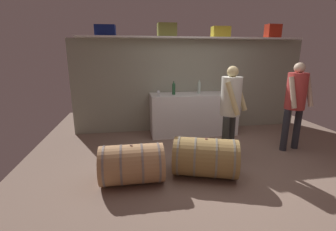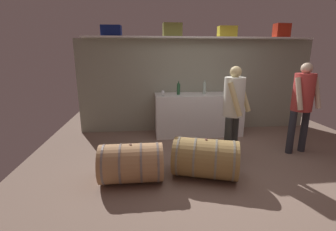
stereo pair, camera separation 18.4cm
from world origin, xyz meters
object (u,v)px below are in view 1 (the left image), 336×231
Objects in this scene: toolcase_red at (273,31)px; wine_barrel_near at (132,164)px; work_cabinet at (193,114)px; wine_bottle_green at (174,88)px; toolcase_yellow at (221,32)px; wine_barrel_far at (205,157)px; toolcase_olive at (167,30)px; toolcase_navy at (105,30)px; visitor_tasting at (231,103)px; winemaker_pouring at (296,98)px; wine_bottle_clear at (199,87)px; wine_bottle_amber at (225,88)px; wine_glass at (158,92)px.

toolcase_red is 4.47m from wine_barrel_near.
work_cabinet is 0.75m from wine_bottle_green.
toolcase_yellow is 0.37× the size of wine_barrel_far.
toolcase_olive is 0.38× the size of wine_barrel_far.
toolcase_navy is 0.26× the size of visitor_tasting.
toolcase_olive is 0.24× the size of winemaker_pouring.
visitor_tasting is (0.60, 0.56, 0.68)m from wine_barrel_far.
wine_barrel_far is at bearing -2.96° from visitor_tasting.
visitor_tasting is at bearing -5.35° from winemaker_pouring.
wine_barrel_far is (1.52, -2.19, -1.96)m from toolcase_navy.
winemaker_pouring reaches higher than wine_barrel_near.
toolcase_olive is 1.42m from wine_bottle_clear.
toolcase_yellow is 0.45× the size of wine_barrel_near.
work_cabinet is 1.81× the size of wine_barrel_far.
wine_barrel_far is (1.08, 0.03, 0.01)m from wine_barrel_near.
wine_bottle_green is (0.11, -0.27, -1.22)m from toolcase_olive.
toolcase_yellow is at bearing -69.70° from winemaker_pouring.
toolcase_yellow reaches higher than wine_barrel_far.
wine_bottle_clear is 1.92m from winemaker_pouring.
toolcase_red reaches higher than work_cabinet.
toolcase_yellow is 1.32× the size of wine_bottle_amber.
wine_glass is at bearing -168.22° from wine_bottle_clear.
work_cabinet is at bearing -4.12° from toolcase_navy.
toolcase_yellow is 1.32m from wine_bottle_clear.
wine_barrel_far reaches higher than wine_barrel_near.
wine_glass is (-1.48, -0.02, -0.05)m from wine_bottle_amber.
wine_bottle_clear is at bearing -17.79° from toolcase_olive.
work_cabinet is 15.63× the size of wine_glass.
toolcase_olive reaches higher than wine_bottle_green.
visitor_tasting is (-1.32, -0.15, -0.03)m from winemaker_pouring.
toolcase_yellow is 2.11m from visitor_tasting.
winemaker_pouring is at bearing 13.99° from wine_barrel_near.
toolcase_red is at bearing 178.66° from visitor_tasting.
toolcase_olive is 3.24× the size of wine_glass.
wine_glass is (1.04, -0.42, -1.25)m from toolcase_navy.
toolcase_navy is 0.46× the size of wine_barrel_near.
wine_bottle_amber is 2.87m from wine_barrel_near.
toolcase_olive reaches higher than wine_barrel_near.
wine_bottle_green is 0.33× the size of wine_barrel_near.
wine_barrel_near is 1.91m from visitor_tasting.
toolcase_navy reaches higher than wine_barrel_near.
wine_bottle_clear is at bearing 52.44° from wine_barrel_near.
wine_barrel_far is 1.07m from visitor_tasting.
wine_barrel_far is (-0.46, -1.97, -0.77)m from wine_bottle_clear.
wine_barrel_far is (0.48, -1.77, -0.71)m from wine_glass.
toolcase_olive is 0.45× the size of wine_barrel_near.
toolcase_navy reaches higher than work_cabinet.
wine_bottle_clear is at bearing -3.08° from toolcase_navy.
wine_bottle_green is at bearing 22.91° from wine_glass.
wine_glass is 2.03m from wine_barrel_near.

